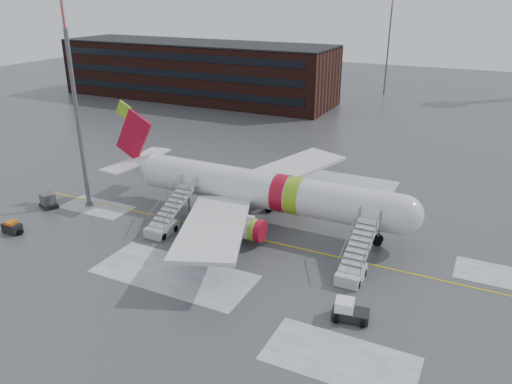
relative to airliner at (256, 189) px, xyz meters
The scene contains 10 objects.
ground 6.45m from the airliner, 33.99° to the right, with size 260.00×260.00×0.00m, color #494C4F.
airliner is the anchor object (origin of this frame).
airstair_fwd 14.23m from the airliner, 27.75° to the right, with size 2.05×7.70×3.48m.
airstair_aft 9.80m from the airliner, 136.62° to the right, with size 2.05×7.70×3.48m.
pushback_tug 18.85m from the airliner, 42.55° to the right, with size 2.88×2.34×1.53m.
uld_container 23.66m from the airliner, 161.64° to the right, with size 2.32×2.00×1.59m.
baggage_tractor 24.83m from the airliner, 146.41° to the right, with size 2.43×1.15×1.26m.
light_mast_near 21.31m from the airliner, 164.78° to the right, with size 1.20×1.20×24.17m.
terminal_building 65.89m from the airliner, 127.93° to the left, with size 62.00×16.11×12.30m.
light_mast_far_n 75.74m from the airliner, 92.65° to the left, with size 1.20×1.20×24.25m.
Camera 1 is at (16.64, -40.12, 22.51)m, focal length 35.00 mm.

